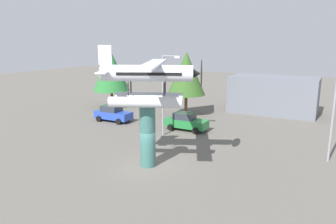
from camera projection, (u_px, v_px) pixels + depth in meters
ground_plane at (148, 165)px, 22.61m from camera, size 140.00×140.00×0.00m
display_pedestal at (148, 136)px, 22.12m from camera, size 1.10×1.10×4.45m
floatplane_monument at (149, 80)px, 21.26m from camera, size 7.16×9.93×4.00m
car_near_blue at (113, 113)px, 34.97m from camera, size 4.20×2.02×1.76m
car_mid_green at (186, 121)px, 31.50m from camera, size 4.20×2.02×1.76m
streetlight_primary at (165, 89)px, 28.95m from camera, size 1.84×0.28×7.50m
storefront_building at (273, 95)px, 38.93m from camera, size 10.23×5.26×4.49m
tree_west at (111, 71)px, 41.68m from camera, size 4.82×4.82×7.61m
tree_east at (186, 74)px, 37.06m from camera, size 4.52×4.52×7.53m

